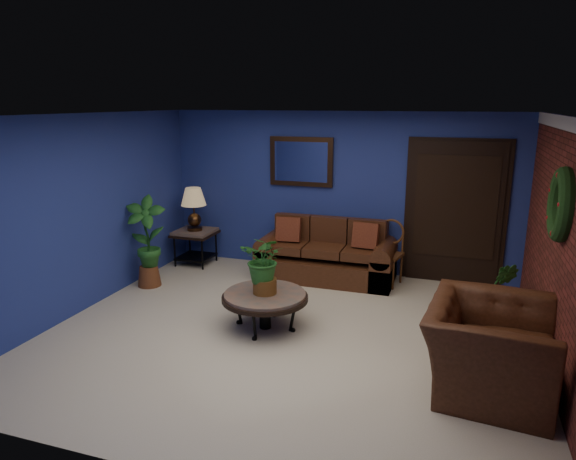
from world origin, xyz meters
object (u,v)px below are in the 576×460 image
(table_lamp, at_px, (194,204))
(end_table, at_px, (195,238))
(coffee_table, at_px, (265,298))
(armchair, at_px, (490,348))
(sofa, at_px, (327,258))
(side_chair, at_px, (389,248))

(table_lamp, bearing_deg, end_table, 0.00)
(table_lamp, bearing_deg, coffee_table, -44.89)
(coffee_table, bearing_deg, table_lamp, 135.11)
(table_lamp, bearing_deg, armchair, -30.11)
(sofa, height_order, table_lamp, table_lamp)
(end_table, bearing_deg, coffee_table, -44.89)
(armchair, bearing_deg, coffee_table, 82.49)
(sofa, relative_size, table_lamp, 3.01)
(coffee_table, bearing_deg, side_chair, 60.15)
(sofa, xyz_separation_m, armchair, (2.21, -2.61, 0.11))
(sofa, xyz_separation_m, table_lamp, (-2.24, -0.03, 0.72))
(coffee_table, distance_m, armchair, 2.54)
(table_lamp, height_order, armchair, table_lamp)
(end_table, xyz_separation_m, armchair, (4.45, -2.58, -0.03))
(sofa, xyz_separation_m, end_table, (-2.24, -0.03, 0.14))
(coffee_table, height_order, side_chair, side_chair)
(sofa, bearing_deg, armchair, -49.73)
(sofa, relative_size, coffee_table, 1.99)
(sofa, distance_m, side_chair, 0.95)
(end_table, height_order, table_lamp, table_lamp)
(sofa, bearing_deg, end_table, -179.31)
(sofa, xyz_separation_m, coffee_table, (-0.26, -2.00, 0.08))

